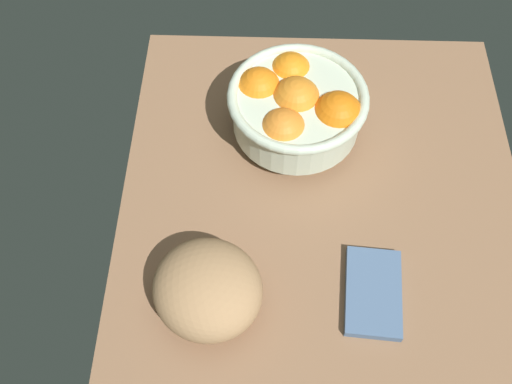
{
  "coord_description": "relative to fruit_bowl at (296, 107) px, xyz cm",
  "views": [
    {
      "loc": [
        -46.76,
        8.67,
        75.88
      ],
      "look_at": [
        -3.23,
        9.97,
        5.0
      ],
      "focal_mm": 40.78,
      "sensor_mm": 36.0,
      "label": 1
    }
  ],
  "objects": [
    {
      "name": "ground_plane",
      "position": [
        -11.54,
        -4.2,
        -7.92
      ],
      "size": [
        66.43,
        61.04,
        3.0
      ],
      "primitive_type": "cube",
      "color": "#8E6648"
    },
    {
      "name": "fruit_bowl",
      "position": [
        0.0,
        0.0,
        0.0
      ],
      "size": [
        21.59,
        21.59,
        11.15
      ],
      "color": "silver",
      "rests_on": "ground"
    },
    {
      "name": "bread_loaf",
      "position": [
        -29.52,
        11.68,
        -2.01
      ],
      "size": [
        20.33,
        20.45,
        8.83
      ],
      "primitive_type": "ellipsoid",
      "rotation": [
        0.0,
        0.0,
        0.9
      ],
      "color": "tan",
      "rests_on": "ground"
    },
    {
      "name": "napkin_folded",
      "position": [
        -27.82,
        -10.75,
        -5.73
      ],
      "size": [
        13.31,
        8.54,
        1.39
      ],
      "primitive_type": "cube",
      "rotation": [
        0.0,
        0.0,
        -0.08
      ],
      "color": "slate",
      "rests_on": "ground"
    }
  ]
}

